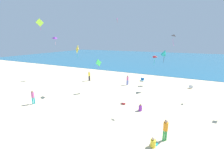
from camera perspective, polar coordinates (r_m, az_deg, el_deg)
name	(u,v)px	position (r m, az deg, el deg)	size (l,w,h in m)	color
ground_plane	(124,85)	(22.84, 4.92, -4.31)	(120.00, 120.00, 0.00)	beige
ocean_water	(158,58)	(60.07, 18.12, 6.27)	(120.00, 60.00, 0.05)	#236084
beach_chair_near_camera	(190,87)	(24.12, 28.95, -4.45)	(0.62, 0.64, 0.54)	white
beach_chair_far_left	(142,79)	(25.61, 12.08, -1.95)	(0.63, 0.66, 0.57)	#2370B2
cooler_box	(124,103)	(16.44, 4.72, -11.15)	(0.55, 0.67, 0.27)	red
person_0	(128,79)	(22.76, 6.25, -1.98)	(0.44, 0.44, 1.60)	blue
person_1	(89,75)	(25.35, -9.12, -0.31)	(0.34, 0.34, 1.71)	black
person_2	(140,108)	(15.17, 11.32, -13.06)	(0.37, 0.60, 0.73)	purple
person_3	(33,96)	(18.31, -29.15, -7.66)	(0.42, 0.42, 1.58)	#19ADB2
person_4	(165,129)	(11.35, 20.67, -19.62)	(0.46, 0.46, 1.65)	green
person_5	(153,143)	(10.99, 16.28, -24.84)	(0.54, 0.67, 0.75)	yellow
kite_magenta	(117,19)	(35.43, 2.08, 21.44)	(0.40, 0.31, 1.05)	#DB3DA8
kite_yellow	(77,49)	(19.14, -13.75, 9.77)	(0.87, 0.61, 1.65)	yellow
kite_black	(174,35)	(25.62, 23.64, 14.24)	(0.93, 1.00, 1.85)	black
kite_lime	(40,23)	(19.50, -27.01, 18.04)	(0.32, 0.88, 1.27)	#99DB33
kite_teal	(164,52)	(21.24, 20.28, 8.30)	(1.13, 1.24, 2.03)	#1EADAD
kite_red	(154,57)	(13.97, 16.65, 6.91)	(0.53, 0.49, 0.93)	red
kite_purple	(55,38)	(28.17, -21.95, 13.56)	(1.00, 1.03, 1.62)	purple
kite_green	(99,63)	(19.43, -5.40, 4.68)	(0.33, 0.98, 1.34)	green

